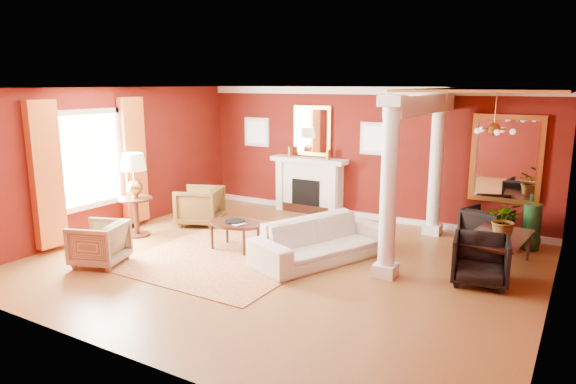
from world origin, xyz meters
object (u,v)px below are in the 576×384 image
Objects in this scene: sofa at (321,234)px; armchair_leopard at (200,204)px; side_table at (134,180)px; dining_table at (499,243)px; coffee_table at (235,225)px; armchair_stripe at (99,241)px.

armchair_leopard is at bearing 100.20° from sofa.
side_table is at bearing 120.98° from sofa.
dining_table is at bearing 73.21° from armchair_leopard.
armchair_leopard is 0.54× the size of side_table.
sofa is 2.41× the size of coffee_table.
coffee_table is at bearing 38.46° from armchair_leopard.
sofa reaches higher than coffee_table.
coffee_table is at bearing 120.87° from armchair_stripe.
side_table is (-0.53, -1.28, 0.68)m from armchair_leopard.
armchair_stripe is at bearing 146.42° from sofa.
dining_table is (5.75, 3.20, 0.03)m from armchair_stripe.
side_table is at bearing 110.09° from dining_table.
sofa is 3.91m from side_table.
armchair_stripe is (-3.09, -2.06, -0.08)m from sofa.
sofa is at bearing 118.57° from dining_table.
side_table reaches higher than dining_table.
coffee_table is at bearing 7.38° from side_table.
sofa is 1.63m from coffee_table.
dining_table is at bearing -44.20° from sofa.
dining_table is (6.48, 1.70, -0.70)m from side_table.
armchair_leopard is 0.58× the size of dining_table.
armchair_leopard is 1.95m from coffee_table.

